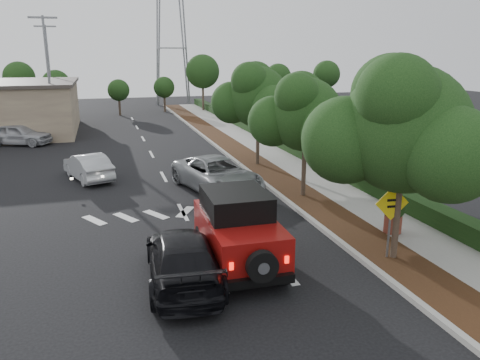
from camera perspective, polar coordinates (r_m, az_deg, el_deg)
name	(u,v)px	position (r m, az deg, el deg)	size (l,w,h in m)	color
ground	(217,276)	(14.04, -2.77, -11.63)	(120.00, 120.00, 0.00)	black
curb	(246,169)	(26.10, 0.76, 1.29)	(0.20, 70.00, 0.15)	#9E9B93
planting_strip	(263,169)	(26.40, 2.83, 1.40)	(1.80, 70.00, 0.12)	black
sidewalk	(294,166)	(27.08, 6.64, 1.67)	(2.00, 70.00, 0.12)	gray
hedge	(317,159)	(27.57, 9.34, 2.53)	(0.80, 70.00, 0.80)	black
transmission_tower	(174,105)	(61.18, -8.10, 9.06)	(7.00, 4.00, 28.00)	slate
street_tree_near	(393,260)	(15.79, 18.13, -9.27)	(3.80, 3.80, 5.92)	black
street_tree_mid	(303,197)	(21.50, 7.66, -2.10)	(3.20, 3.20, 5.32)	black
street_tree_far	(257,166)	(27.34, 2.14, 1.76)	(3.40, 3.40, 5.62)	black
light_pole_a	(55,139)	(38.88, -21.60, 4.72)	(2.00, 0.22, 9.00)	slate
light_pole_b	(55,119)	(50.80, -21.68, 6.93)	(2.00, 0.22, 9.00)	slate
red_jeep	(237,228)	(14.35, -0.39, -5.88)	(2.11, 4.57, 2.32)	black
silver_suv_ahead	(217,174)	(22.21, -2.81, 0.69)	(2.61, 5.66, 1.57)	#919598
black_suv_oncoming	(183,258)	(13.55, -6.96, -9.40)	(2.02, 4.97, 1.44)	black
silver_sedan_oncoming	(88,166)	(25.44, -18.04, 1.58)	(1.44, 4.14, 1.36)	#B6B9BE
parked_suv	(19,134)	(37.00, -25.35, 5.05)	(1.82, 4.51, 1.54)	#ACAEB4
speed_hump_sign	(391,212)	(15.13, 17.93, -3.74)	(1.09, 0.14, 2.34)	slate
terracotta_planter	(394,211)	(17.50, 18.25, -3.64)	(0.78, 0.78, 1.36)	brown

